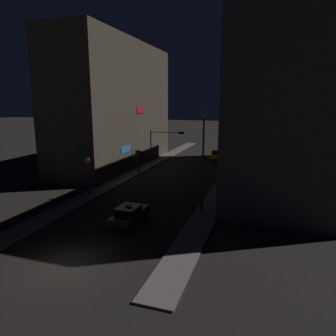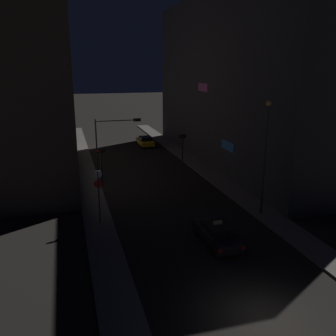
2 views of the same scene
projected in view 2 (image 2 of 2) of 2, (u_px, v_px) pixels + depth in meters
The scene contains 12 objects.
ground_plane at pixel (267, 320), 16.49m from camera, with size 300.00×300.00×0.00m, color black.
sidewalk_left at pixel (86, 170), 40.27m from camera, with size 2.12×58.96×0.13m, color #5B5651.
sidewalk_right at pixel (193, 162), 43.61m from camera, with size 2.12×58.96×0.13m, color #5B5651.
building_facade_left at pixel (30, 86), 37.88m from camera, with size 7.95×26.48×18.32m.
building_facade_right at pixel (242, 80), 42.70m from camera, with size 9.82×35.97×19.18m.
taxi at pixel (217, 233), 23.39m from camera, with size 1.84×4.46×1.62m.
far_car at pixel (145, 141), 52.50m from camera, with size 1.93×4.50×1.42m.
traffic_light_overhead at pixel (113, 133), 39.68m from camera, with size 5.02×0.42×5.70m.
traffic_light_left_kerb at pixel (101, 158), 35.41m from camera, with size 0.80×0.42×3.50m.
traffic_light_right_kerb at pixel (182, 142), 42.90m from camera, with size 0.80×0.42×3.46m.
sign_pole_left at pixel (99, 191), 25.77m from camera, with size 0.60×0.10×3.99m.
street_lamp_near_block at pixel (265, 148), 26.85m from camera, with size 0.41×0.41×8.63m.
Camera 2 is at (-8.16, -12.28, 11.06)m, focal length 38.94 mm.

